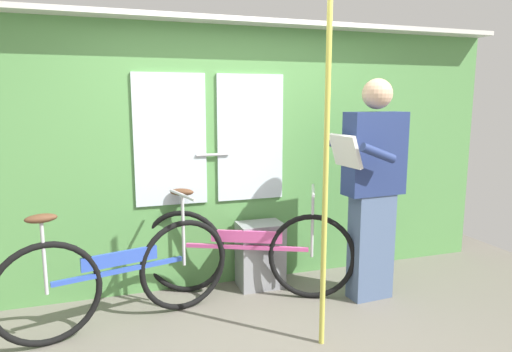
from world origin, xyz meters
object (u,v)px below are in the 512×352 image
(bicycle_near_door, at_px, (120,276))
(passenger_reading_newspaper, at_px, (373,185))
(bicycle_leaning_behind, at_px, (246,251))
(trash_bin_by_wall, at_px, (260,255))
(handrail_pole, at_px, (326,180))

(bicycle_near_door, height_order, passenger_reading_newspaper, passenger_reading_newspaper)
(bicycle_leaning_behind, height_order, trash_bin_by_wall, bicycle_leaning_behind)
(bicycle_leaning_behind, relative_size, trash_bin_by_wall, 2.87)
(bicycle_near_door, xyz_separation_m, handrail_pole, (1.28, -0.69, 0.75))
(bicycle_near_door, bearing_deg, bicycle_leaning_behind, -2.41)
(passenger_reading_newspaper, bearing_deg, bicycle_near_door, -8.04)
(passenger_reading_newspaper, xyz_separation_m, handrail_pole, (-0.71, -0.55, 0.17))
(bicycle_leaning_behind, xyz_separation_m, handrail_pole, (0.26, -0.91, 0.75))
(passenger_reading_newspaper, relative_size, handrail_pole, 0.80)
(trash_bin_by_wall, distance_m, handrail_pole, 1.35)
(bicycle_near_door, distance_m, trash_bin_by_wall, 1.26)
(bicycle_near_door, distance_m, passenger_reading_newspaper, 2.07)
(bicycle_leaning_behind, distance_m, trash_bin_by_wall, 0.25)
(bicycle_near_door, xyz_separation_m, bicycle_leaning_behind, (1.02, 0.22, -0.00))
(passenger_reading_newspaper, bearing_deg, bicycle_leaning_behind, -24.63)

